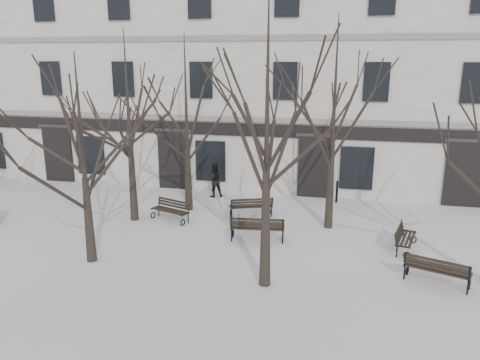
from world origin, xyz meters
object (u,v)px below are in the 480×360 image
(tree_1, at_px, (81,135))
(bench_1, at_px, (257,227))
(bench_3, at_px, (171,210))
(tree_2, at_px, (267,108))
(bench_5, at_px, (404,237))
(bench_2, at_px, (437,269))
(bench_4, at_px, (251,206))

(tree_1, height_order, bench_1, tree_1)
(bench_1, distance_m, bench_3, 4.09)
(tree_2, relative_size, bench_5, 4.73)
(bench_1, height_order, bench_3, bench_1)
(tree_1, distance_m, bench_2, 11.30)
(bench_1, xyz_separation_m, bench_4, (-0.73, 2.53, -0.05))
(bench_2, bearing_deg, bench_4, -16.04)
(tree_2, relative_size, bench_3, 4.66)
(bench_2, relative_size, bench_4, 1.03)
(tree_1, relative_size, bench_3, 3.77)
(bench_4, bearing_deg, tree_1, 30.57)
(bench_3, height_order, bench_5, bench_3)
(tree_2, xyz_separation_m, bench_3, (-4.66, 4.67, -4.67))
(bench_5, bearing_deg, bench_1, 107.88)
(bench_1, distance_m, bench_5, 5.08)
(bench_3, bearing_deg, tree_2, -24.69)
(tree_1, height_order, bench_3, tree_1)
(tree_1, bearing_deg, bench_4, 51.60)
(bench_3, height_order, bench_4, bench_4)
(bench_3, bearing_deg, tree_1, -84.66)
(tree_2, distance_m, bench_4, 7.57)
(tree_2, xyz_separation_m, bench_5, (4.24, 3.60, -4.68))
(bench_3, bearing_deg, bench_4, 39.83)
(bench_1, height_order, bench_4, bench_1)
(tree_1, height_order, bench_2, tree_1)
(bench_2, bearing_deg, bench_3, -0.58)
(bench_1, height_order, bench_5, bench_1)
(tree_1, relative_size, bench_4, 3.59)
(bench_3, xyz_separation_m, bench_4, (3.10, 1.10, 0.02))
(bench_4, bearing_deg, bench_3, -1.56)
(bench_1, relative_size, bench_4, 1.08)
(bench_3, distance_m, bench_4, 3.29)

